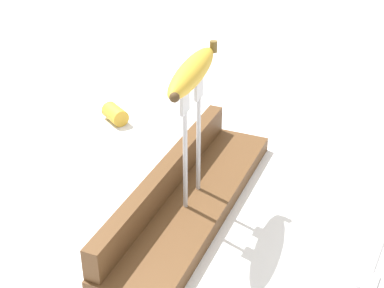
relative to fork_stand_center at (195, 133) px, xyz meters
name	(u,v)px	position (x,y,z in m)	size (l,w,h in m)	color
ground_plane	(192,210)	(0.00, 0.00, -0.15)	(3.00, 3.00, 0.00)	silver
wooden_board	(192,204)	(0.00, 0.00, -0.13)	(0.48, 0.12, 0.03)	brown
board_backstop	(166,178)	(0.00, 0.05, -0.09)	(0.47, 0.03, 0.05)	brown
fork_stand_center	(195,133)	(0.00, 0.00, 0.00)	(0.08, 0.01, 0.20)	#B2B2B7
banana_raised_center	(195,72)	(0.00, 0.00, 0.10)	(0.19, 0.05, 0.04)	gold
fork_fallen_near	(376,261)	(-0.01, -0.29, -0.14)	(0.18, 0.03, 0.01)	#B2B2B7
banana_chunk_near	(115,114)	(0.23, 0.28, -0.13)	(0.06, 0.07, 0.04)	gold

